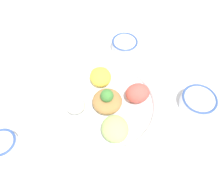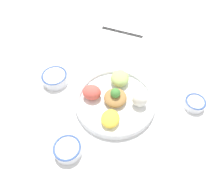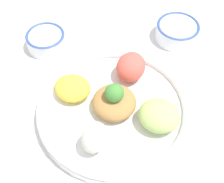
{
  "view_description": "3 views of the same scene",
  "coord_description": "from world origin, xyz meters",
  "px_view_note": "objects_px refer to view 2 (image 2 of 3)",
  "views": [
    {
      "loc": [
        -0.04,
        0.32,
        0.61
      ],
      "look_at": [
        -0.02,
        -0.04,
        0.06
      ],
      "focal_mm": 35.0,
      "sensor_mm": 36.0,
      "label": 1
    },
    {
      "loc": [
        0.21,
        -0.45,
        0.75
      ],
      "look_at": [
        -0.02,
        -0.02,
        0.08
      ],
      "focal_mm": 35.0,
      "sensor_mm": 36.0,
      "label": 2
    },
    {
      "loc": [
        0.28,
        0.21,
        0.56
      ],
      "look_at": [
        -0.02,
        -0.03,
        0.05
      ],
      "focal_mm": 50.0,
      "sensor_mm": 36.0,
      "label": 3
    }
  ],
  "objects_px": {
    "salad_platter": "(115,99)",
    "sauce_bowl_dark": "(195,103)",
    "serving_spoon_main": "(168,55)",
    "serving_spoon_extra": "(130,57)",
    "chopsticks_pair_near": "(122,32)",
    "rice_bowl_blue": "(55,78)",
    "sauce_bowl_red": "(68,149)"
  },
  "relations": [
    {
      "from": "salad_platter",
      "to": "rice_bowl_blue",
      "type": "bearing_deg",
      "value": -174.96
    },
    {
      "from": "salad_platter",
      "to": "sauce_bowl_red",
      "type": "height_order",
      "value": "salad_platter"
    },
    {
      "from": "sauce_bowl_red",
      "to": "sauce_bowl_dark",
      "type": "distance_m",
      "value": 0.52
    },
    {
      "from": "sauce_bowl_dark",
      "to": "serving_spoon_extra",
      "type": "bearing_deg",
      "value": 160.05
    },
    {
      "from": "salad_platter",
      "to": "rice_bowl_blue",
      "type": "relative_size",
      "value": 2.98
    },
    {
      "from": "salad_platter",
      "to": "serving_spoon_main",
      "type": "distance_m",
      "value": 0.38
    },
    {
      "from": "salad_platter",
      "to": "serving_spoon_extra",
      "type": "xyz_separation_m",
      "value": [
        -0.06,
        0.26,
        -0.02
      ]
    },
    {
      "from": "salad_platter",
      "to": "chopsticks_pair_near",
      "type": "bearing_deg",
      "value": 113.24
    },
    {
      "from": "rice_bowl_blue",
      "to": "salad_platter",
      "type": "bearing_deg",
      "value": 5.04
    },
    {
      "from": "rice_bowl_blue",
      "to": "sauce_bowl_dark",
      "type": "xyz_separation_m",
      "value": [
        0.57,
        0.16,
        -0.0
      ]
    },
    {
      "from": "sauce_bowl_dark",
      "to": "chopsticks_pair_near",
      "type": "bearing_deg",
      "value": 149.69
    },
    {
      "from": "salad_platter",
      "to": "serving_spoon_extra",
      "type": "relative_size",
      "value": 2.78
    },
    {
      "from": "rice_bowl_blue",
      "to": "serving_spoon_extra",
      "type": "height_order",
      "value": "rice_bowl_blue"
    },
    {
      "from": "salad_platter",
      "to": "sauce_bowl_dark",
      "type": "height_order",
      "value": "salad_platter"
    },
    {
      "from": "chopsticks_pair_near",
      "to": "serving_spoon_extra",
      "type": "bearing_deg",
      "value": -58.77
    },
    {
      "from": "sauce_bowl_dark",
      "to": "salad_platter",
      "type": "bearing_deg",
      "value": -154.13
    },
    {
      "from": "chopsticks_pair_near",
      "to": "serving_spoon_extra",
      "type": "relative_size",
      "value": 1.93
    },
    {
      "from": "rice_bowl_blue",
      "to": "serving_spoon_main",
      "type": "xyz_separation_m",
      "value": [
        0.38,
        0.39,
        -0.02
      ]
    },
    {
      "from": "chopsticks_pair_near",
      "to": "serving_spoon_main",
      "type": "bearing_deg",
      "value": -17.79
    },
    {
      "from": "rice_bowl_blue",
      "to": "serving_spoon_main",
      "type": "height_order",
      "value": "rice_bowl_blue"
    },
    {
      "from": "serving_spoon_main",
      "to": "sauce_bowl_red",
      "type": "bearing_deg",
      "value": 94.22
    },
    {
      "from": "sauce_bowl_dark",
      "to": "serving_spoon_extra",
      "type": "distance_m",
      "value": 0.36
    },
    {
      "from": "sauce_bowl_red",
      "to": "chopsticks_pair_near",
      "type": "height_order",
      "value": "sauce_bowl_red"
    },
    {
      "from": "chopsticks_pair_near",
      "to": "serving_spoon_extra",
      "type": "distance_m",
      "value": 0.19
    },
    {
      "from": "rice_bowl_blue",
      "to": "sauce_bowl_dark",
      "type": "bearing_deg",
      "value": 16.11
    },
    {
      "from": "chopsticks_pair_near",
      "to": "sauce_bowl_dark",
      "type": "bearing_deg",
      "value": -38.36
    },
    {
      "from": "salad_platter",
      "to": "rice_bowl_blue",
      "type": "height_order",
      "value": "salad_platter"
    },
    {
      "from": "sauce_bowl_dark",
      "to": "chopsticks_pair_near",
      "type": "distance_m",
      "value": 0.53
    },
    {
      "from": "rice_bowl_blue",
      "to": "serving_spoon_main",
      "type": "relative_size",
      "value": 0.81
    },
    {
      "from": "salad_platter",
      "to": "serving_spoon_main",
      "type": "relative_size",
      "value": 2.4
    },
    {
      "from": "sauce_bowl_dark",
      "to": "serving_spoon_main",
      "type": "height_order",
      "value": "sauce_bowl_dark"
    },
    {
      "from": "salad_platter",
      "to": "serving_spoon_main",
      "type": "bearing_deg",
      "value": 74.74
    }
  ]
}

